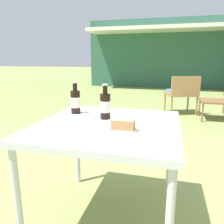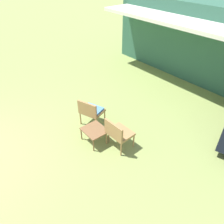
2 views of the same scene
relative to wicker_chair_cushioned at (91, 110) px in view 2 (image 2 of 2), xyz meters
The scene contains 3 objects.
wicker_chair_cushioned is the anchor object (origin of this frame).
wicker_chair_plain 1.14m from the wicker_chair_cushioned, ahead, with size 0.60×0.50×0.79m.
garden_side_table 0.71m from the wicker_chair_cushioned, 27.92° to the right, with size 0.58×0.52×0.37m.
Camera 2 is at (4.69, 0.80, 3.86)m, focal length 35.00 mm.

